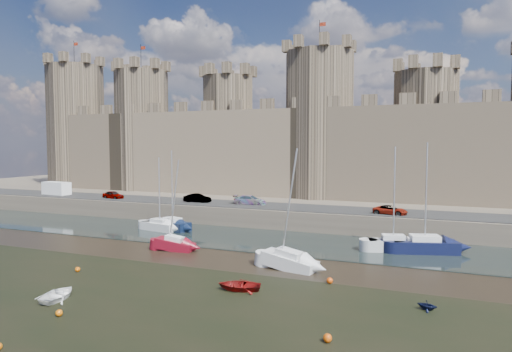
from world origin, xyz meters
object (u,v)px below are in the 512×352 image
at_px(sailboat_0, 160,225).
at_px(sailboat_3, 425,245).
at_px(car_1, 197,198).
at_px(car_2, 250,200).
at_px(sailboat_4, 175,244).
at_px(sailboat_2, 393,244).
at_px(car_0, 113,195).
at_px(car_3, 390,210).
at_px(sailboat_5, 289,260).
at_px(van, 56,189).
at_px(sailboat_1, 173,224).

distance_m(sailboat_0, sailboat_3, 31.44).
bearing_deg(car_1, car_2, -86.46).
bearing_deg(sailboat_3, sailboat_4, -177.02).
distance_m(car_1, sailboat_2, 29.92).
distance_m(car_1, sailboat_3, 32.59).
height_order(sailboat_2, sailboat_3, sailboat_3).
bearing_deg(sailboat_3, car_0, 153.20).
height_order(car_3, sailboat_4, sailboat_4).
distance_m(car_1, sailboat_0, 9.50).
relative_size(car_1, sailboat_5, 0.37).
relative_size(car_0, car_1, 0.92).
distance_m(car_1, sailboat_5, 28.53).
xyz_separation_m(car_0, sailboat_4, (21.64, -16.78, -2.41)).
height_order(car_1, sailboat_2, sailboat_2).
height_order(car_0, van, van).
distance_m(sailboat_1, sailboat_5, 22.37).
distance_m(sailboat_0, sailboat_4, 11.24).
distance_m(car_0, sailboat_1, 17.45).
relative_size(car_2, sailboat_1, 0.46).
height_order(sailboat_0, sailboat_2, sailboat_2).
height_order(car_2, sailboat_5, sailboat_5).
height_order(sailboat_1, sailboat_2, sailboat_2).
bearing_deg(sailboat_5, car_0, 161.86).
bearing_deg(sailboat_2, sailboat_4, -175.69).
xyz_separation_m(car_0, sailboat_5, (34.76, -19.04, -2.36)).
xyz_separation_m(sailboat_2, sailboat_3, (3.00, 0.59, -0.00)).
height_order(car_0, sailboat_3, sailboat_3).
distance_m(van, sailboat_3, 58.58).
distance_m(sailboat_1, sailboat_2, 27.09).
bearing_deg(sailboat_1, sailboat_0, -134.06).
distance_m(car_1, car_3, 27.04).
height_order(car_0, car_3, car_0).
bearing_deg(sailboat_5, sailboat_4, -179.21).
bearing_deg(sailboat_5, van, 167.78).
distance_m(car_0, sailboat_5, 39.70).
xyz_separation_m(car_1, sailboat_3, (31.19, -9.14, -2.31)).
height_order(car_1, sailboat_0, sailboat_0).
height_order(car_3, sailboat_3, sailboat_3).
height_order(car_2, sailboat_3, sailboat_3).
bearing_deg(car_3, car_1, 95.50).
relative_size(sailboat_2, sailboat_4, 1.13).
xyz_separation_m(car_1, sailboat_5, (20.36, -19.84, -2.39)).
bearing_deg(sailboat_0, sailboat_1, 39.77).
relative_size(car_0, sailboat_3, 0.33).
bearing_deg(sailboat_2, car_2, 136.35).
height_order(car_2, sailboat_2, sailboat_2).
xyz_separation_m(car_1, sailboat_4, (7.24, -17.58, -2.45)).
distance_m(sailboat_4, sailboat_5, 13.31).
distance_m(van, sailboat_5, 51.05).
xyz_separation_m(car_0, sailboat_3, (45.59, -8.34, -2.28)).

